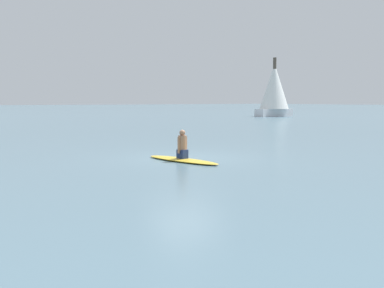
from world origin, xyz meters
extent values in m
plane|color=slate|center=(0.00, 0.00, 0.00)|extent=(400.00, 400.00, 0.00)
ellipsoid|color=gold|center=(-0.61, 0.55, 0.05)|extent=(3.21, 1.16, 0.10)
cube|color=navy|center=(-0.61, 0.55, 0.24)|extent=(0.35, 0.30, 0.29)
cylinder|color=#9E7051|center=(-0.61, 0.55, 0.61)|extent=(0.31, 0.31, 0.49)
sphere|color=#9E7051|center=(-0.61, 0.55, 0.94)|extent=(0.19, 0.19, 0.19)
cylinder|color=#9E7051|center=(-0.63, 0.72, 0.55)|extent=(0.09, 0.09, 0.54)
cylinder|color=#9E7051|center=(-0.58, 0.39, 0.55)|extent=(0.09, 0.09, 0.54)
cube|color=silver|center=(27.33, -33.35, 0.47)|extent=(1.68, 5.27, 0.94)
cylinder|color=#4C4238|center=(27.33, -33.35, 4.15)|extent=(0.42, 0.42, 6.42)
cone|color=white|center=(27.33, -33.35, 3.77)|extent=(3.75, 3.75, 5.65)
camera|label=1|loc=(-12.67, 9.06, 1.99)|focal=42.33mm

